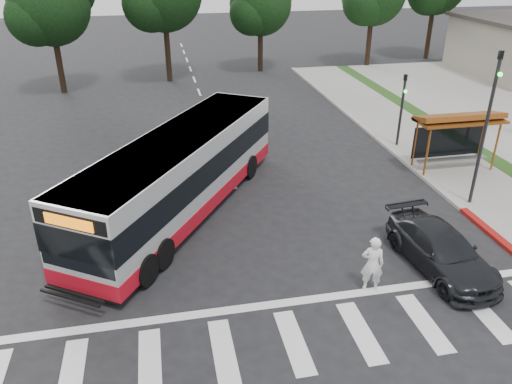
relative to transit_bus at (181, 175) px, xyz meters
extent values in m
plane|color=black|center=(2.48, -3.37, -1.66)|extent=(140.00, 140.00, 0.00)
cube|color=gray|center=(13.48, 4.63, -1.60)|extent=(4.00, 40.00, 0.12)
cube|color=#9E9991|center=(11.48, 4.63, -1.59)|extent=(0.30, 40.00, 0.15)
cube|color=maroon|center=(11.48, -5.37, -1.59)|extent=(0.32, 6.00, 0.15)
cube|color=silver|center=(2.48, -8.37, -1.66)|extent=(18.00, 2.60, 0.01)
cylinder|color=brown|center=(11.48, 1.03, -0.39)|extent=(0.10, 0.10, 2.30)
cylinder|color=brown|center=(15.08, 1.03, -0.39)|extent=(0.10, 0.10, 2.30)
cylinder|color=brown|center=(11.48, 2.23, -0.39)|extent=(0.10, 0.10, 2.30)
cylinder|color=brown|center=(15.08, 2.23, -0.39)|extent=(0.10, 0.10, 2.30)
cube|color=brown|center=(13.28, 1.63, 0.91)|extent=(4.20, 1.60, 0.12)
cube|color=brown|center=(13.28, 1.68, 1.06)|extent=(4.20, 1.32, 0.51)
cube|color=black|center=(13.28, 2.23, -0.34)|extent=(3.80, 0.06, 1.60)
cube|color=gray|center=(13.28, 1.63, -1.09)|extent=(3.60, 0.40, 0.08)
cylinder|color=black|center=(12.08, -1.87, 1.59)|extent=(0.14, 0.14, 6.50)
imported|color=black|center=(12.08, -1.87, 4.34)|extent=(0.16, 0.20, 1.00)
sphere|color=#19E533|center=(12.08, -2.05, 3.99)|extent=(0.18, 0.18, 0.18)
cylinder|color=black|center=(12.08, 5.13, 0.34)|extent=(0.14, 0.14, 4.00)
imported|color=black|center=(12.08, 5.13, 1.84)|extent=(0.16, 0.20, 1.00)
sphere|color=#19E533|center=(12.08, 4.95, 1.49)|extent=(0.18, 0.18, 0.18)
cylinder|color=black|center=(18.48, 24.63, 0.64)|extent=(0.44, 0.44, 4.40)
sphere|color=black|center=(17.50, 23.93, 3.94)|extent=(3.92, 3.92, 3.92)
cylinder|color=black|center=(25.48, 26.63, 0.76)|extent=(0.44, 0.44, 4.84)
cylinder|color=black|center=(0.48, 22.63, 0.76)|extent=(0.44, 0.44, 4.84)
sphere|color=black|center=(-0.57, 21.88, 4.39)|extent=(4.20, 4.20, 4.20)
cylinder|color=black|center=(8.48, 24.63, 0.32)|extent=(0.44, 0.44, 3.96)
sphere|color=black|center=(8.48, 24.63, 3.92)|extent=(5.20, 5.20, 5.20)
sphere|color=black|center=(7.57, 23.98, 3.29)|extent=(3.64, 3.64, 3.64)
cylinder|color=black|center=(-7.52, 20.63, 0.54)|extent=(0.44, 0.44, 4.40)
sphere|color=black|center=(-7.52, 20.63, 4.54)|extent=(5.60, 5.60, 5.60)
sphere|color=black|center=(-8.50, 19.93, 3.84)|extent=(3.92, 3.92, 3.92)
imported|color=white|center=(5.52, -6.54, -0.68)|extent=(0.83, 0.68, 1.97)
imported|color=black|center=(8.34, -5.86, -0.95)|extent=(2.42, 5.03, 1.41)
camera|label=1|loc=(-0.70, -18.64, 8.40)|focal=35.00mm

